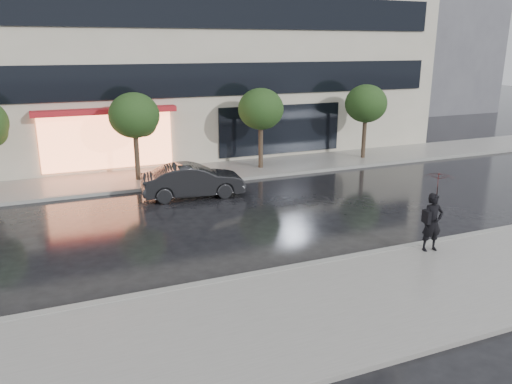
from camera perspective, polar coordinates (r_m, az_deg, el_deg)
ground at (r=14.94m, az=5.05°, el=-6.98°), size 120.00×120.00×0.00m
sidewalk_near at (r=12.42m, az=12.15°, el=-12.10°), size 60.00×4.50×0.12m
sidewalk_far at (r=23.99m, az=-6.31°, el=2.17°), size 60.00×3.50×0.12m
curb_near at (r=14.11m, az=6.95°, el=-8.18°), size 60.00×0.25×0.14m
curb_far at (r=22.37m, az=-5.03°, el=1.18°), size 60.00×0.25×0.14m
bg_building_right at (r=51.64m, az=17.23°, el=18.00°), size 12.00×12.00×16.00m
tree_mid_west at (r=22.61m, az=-13.61°, el=8.34°), size 2.20×2.20×3.99m
tree_mid_east at (r=24.28m, az=0.66°, el=9.31°), size 2.20×2.20×3.99m
tree_far_east at (r=27.20m, az=12.53°, el=9.69°), size 2.20×2.20×3.99m
parked_car at (r=20.28m, az=-7.23°, el=1.29°), size 4.22×1.83×1.35m
pedestrian_with_umbrella at (r=15.19m, az=19.83°, el=-1.08°), size 0.98×0.99×2.35m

